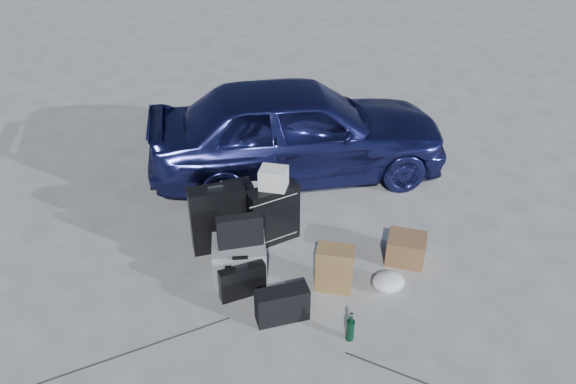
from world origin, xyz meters
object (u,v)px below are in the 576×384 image
object	(u,v)px
pelican_case	(239,259)
suitcase_right	(273,215)
green_bottle	(350,327)
suitcase_left	(218,218)
briefcase	(242,282)
cardboard_box	(406,249)
duffel_bag	(239,208)
car	(298,129)

from	to	relation	value
pelican_case	suitcase_right	size ratio (longest dim) A/B	0.79
green_bottle	suitcase_left	bearing A→B (deg)	126.38
suitcase_left	suitcase_right	bearing A→B (deg)	-3.43
briefcase	cardboard_box	bearing A→B (deg)	-5.69
suitcase_left	duffel_bag	bearing A→B (deg)	53.26
suitcase_left	cardboard_box	bearing A→B (deg)	-22.24
car	suitcase_right	size ratio (longest dim) A/B	5.57
car	duffel_bag	xyz separation A→B (m)	(-0.77, -0.93, -0.41)
suitcase_left	green_bottle	xyz separation A→B (m)	(1.01, -1.37, -0.21)
pelican_case	green_bottle	bearing A→B (deg)	-45.84
car	briefcase	distance (m)	2.26
cardboard_box	duffel_bag	bearing A→B (deg)	151.35
car	cardboard_box	bearing A→B (deg)	-157.71
suitcase_right	green_bottle	bearing A→B (deg)	-93.32
car	suitcase_right	distance (m)	1.39
briefcase	cardboard_box	xyz separation A→B (m)	(1.60, 0.28, -0.03)
briefcase	duffel_bag	size ratio (longest dim) A/B	0.60
suitcase_right	green_bottle	xyz separation A→B (m)	(0.46, -1.41, -0.17)
pelican_case	suitcase_right	distance (m)	0.62
green_bottle	pelican_case	bearing A→B (deg)	131.74
suitcase_left	green_bottle	world-z (taller)	suitcase_left
pelican_case	cardboard_box	world-z (taller)	pelican_case
car	cardboard_box	world-z (taller)	car
car	briefcase	size ratio (longest dim) A/B	8.26
duffel_bag	suitcase_right	bearing A→B (deg)	-53.63
suitcase_right	cardboard_box	xyz separation A→B (m)	(1.23, -0.50, -0.18)
duffel_bag	cardboard_box	world-z (taller)	duffel_bag
duffel_bag	cardboard_box	xyz separation A→B (m)	(1.56, -0.85, -0.04)
pelican_case	duffel_bag	world-z (taller)	pelican_case
pelican_case	duffel_bag	xyz separation A→B (m)	(0.05, 0.83, -0.00)
car	briefcase	xyz separation A→B (m)	(-0.82, -2.06, -0.43)
pelican_case	briefcase	distance (m)	0.30
briefcase	cardboard_box	distance (m)	1.63
duffel_bag	cardboard_box	distance (m)	1.78
briefcase	green_bottle	size ratio (longest dim) A/B	1.53
briefcase	suitcase_right	size ratio (longest dim) A/B	0.67
suitcase_left	cardboard_box	distance (m)	1.85
car	suitcase_left	size ratio (longest dim) A/B	4.96
duffel_bag	green_bottle	bearing A→B (deg)	-72.11
suitcase_left	suitcase_right	size ratio (longest dim) A/B	1.12
suitcase_right	briefcase	bearing A→B (deg)	-137.02
car	green_bottle	xyz separation A→B (m)	(0.02, -2.70, -0.45)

